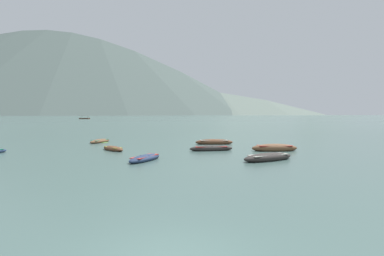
# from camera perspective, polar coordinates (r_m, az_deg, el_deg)

# --- Properties ---
(ground_plane) EXTENTS (6000.00, 6000.00, 0.00)m
(ground_plane) POSITION_cam_1_polar(r_m,az_deg,el_deg) (1506.19, -3.40, 2.68)
(ground_plane) COLOR #425B56
(mountain_1) EXTENTS (1827.55, 1827.55, 586.84)m
(mountain_1) POSITION_cam_1_polar(r_m,az_deg,el_deg) (1581.62, -20.62, 13.21)
(mountain_1) COLOR #4C5B56
(mountain_1) RESTS_ON ground
(mountain_2) EXTENTS (1844.21, 1844.21, 419.49)m
(mountain_2) POSITION_cam_1_polar(r_m,az_deg,el_deg) (1741.11, -2.99, 9.62)
(mountain_2) COLOR slate
(mountain_2) RESTS_ON ground
(mountain_3) EXTENTS (625.32, 625.32, 215.99)m
(mountain_3) POSITION_cam_1_polar(r_m,az_deg,el_deg) (1694.48, 22.85, 6.14)
(mountain_3) COLOR slate
(mountain_3) RESTS_ON ground
(rowboat_0) EXTENTS (4.23, 1.50, 0.62)m
(rowboat_0) POSITION_cam_1_polar(r_m,az_deg,el_deg) (26.67, 3.90, -4.15)
(rowboat_0) COLOR #2D2826
(rowboat_0) RESTS_ON ground
(rowboat_1) EXTENTS (4.33, 1.44, 0.71)m
(rowboat_1) POSITION_cam_1_polar(r_m,az_deg,el_deg) (32.43, 4.50, -2.87)
(rowboat_1) COLOR brown
(rowboat_1) RESTS_ON ground
(rowboat_2) EXTENTS (2.70, 3.79, 0.53)m
(rowboat_2) POSITION_cam_1_polar(r_m,az_deg,el_deg) (21.24, -9.51, -6.06)
(rowboat_2) COLOR navy
(rowboat_2) RESTS_ON ground
(rowboat_3) EXTENTS (2.30, 3.65, 0.52)m
(rowboat_3) POSITION_cam_1_polar(r_m,az_deg,el_deg) (35.82, -18.15, -2.55)
(rowboat_3) COLOR brown
(rowboat_3) RESTS_ON ground
(rowboat_4) EXTENTS (4.33, 1.50, 0.82)m
(rowboat_4) POSITION_cam_1_polar(r_m,az_deg,el_deg) (27.57, 16.35, -3.91)
(rowboat_4) COLOR brown
(rowboat_4) RESTS_ON ground
(rowboat_6) EXTENTS (2.88, 3.17, 0.50)m
(rowboat_6) POSITION_cam_1_polar(r_m,az_deg,el_deg) (27.79, -15.69, -4.05)
(rowboat_6) COLOR brown
(rowboat_6) RESTS_ON ground
(rowboat_7) EXTENTS (4.62, 3.12, 0.69)m
(rowboat_7) POSITION_cam_1_polar(r_m,az_deg,el_deg) (21.80, 15.14, -5.76)
(rowboat_7) COLOR #2D2826
(rowboat_7) RESTS_ON ground
(ferry_0) EXTENTS (7.75, 4.36, 2.54)m
(ferry_0) POSITION_cam_1_polar(r_m,az_deg,el_deg) (213.14, -20.93, 1.83)
(ferry_0) COLOR #4C3323
(ferry_0) RESTS_ON ground
(weed_patch_1) EXTENTS (2.81, 2.51, 0.14)m
(weed_patch_1) POSITION_cam_1_polar(r_m,az_deg,el_deg) (36.09, -18.20, -2.78)
(weed_patch_1) COLOR #477033
(weed_patch_1) RESTS_ON ground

